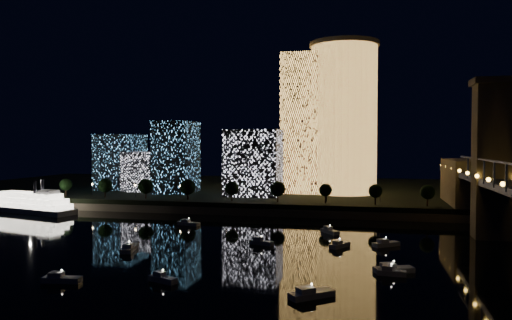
# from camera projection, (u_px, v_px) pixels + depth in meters

# --- Properties ---
(ground) EXTENTS (520.00, 520.00, 0.00)m
(ground) POSITION_uv_depth(u_px,v_px,m) (254.00, 265.00, 121.88)
(ground) COLOR black
(ground) RESTS_ON ground
(far_bank) EXTENTS (420.00, 160.00, 5.00)m
(far_bank) POSITION_uv_depth(u_px,v_px,m) (318.00, 192.00, 277.77)
(far_bank) COLOR black
(far_bank) RESTS_ON ground
(seawall) EXTENTS (420.00, 6.00, 3.00)m
(seawall) POSITION_uv_depth(u_px,v_px,m) (299.00, 213.00, 201.77)
(seawall) COLOR #6B5E4C
(seawall) RESTS_ON ground
(tower_cylindrical) EXTENTS (34.00, 34.00, 74.04)m
(tower_cylindrical) POSITION_uv_depth(u_px,v_px,m) (344.00, 118.00, 245.60)
(tower_cylindrical) COLOR #FFB451
(tower_cylindrical) RESTS_ON far_bank
(tower_rectangular) EXTENTS (21.65, 21.65, 68.88)m
(tower_rectangular) POSITION_uv_depth(u_px,v_px,m) (305.00, 124.00, 249.90)
(tower_rectangular) COLOR #FFB451
(tower_rectangular) RESTS_ON far_bank
(midrise_blocks) EXTENTS (101.33, 39.37, 35.69)m
(midrise_blocks) POSITION_uv_depth(u_px,v_px,m) (179.00, 162.00, 252.57)
(midrise_blocks) COLOR white
(midrise_blocks) RESTS_ON far_bank
(riverboat) EXTENTS (50.02, 21.90, 14.81)m
(riverboat) POSITION_uv_depth(u_px,v_px,m) (26.00, 203.00, 214.66)
(riverboat) COLOR silver
(riverboat) RESTS_ON ground
(motorboats) EXTENTS (79.06, 80.74, 2.78)m
(motorboats) POSITION_uv_depth(u_px,v_px,m) (264.00, 253.00, 131.96)
(motorboats) COLOR silver
(motorboats) RESTS_ON ground
(esplanade_trees) EXTENTS (165.73, 6.84, 8.92)m
(esplanade_trees) POSITION_uv_depth(u_px,v_px,m) (218.00, 188.00, 215.28)
(esplanade_trees) COLOR black
(esplanade_trees) RESTS_ON far_bank
(street_lamps) EXTENTS (132.70, 0.70, 5.65)m
(street_lamps) POSITION_uv_depth(u_px,v_px,m) (227.00, 190.00, 220.69)
(street_lamps) COLOR black
(street_lamps) RESTS_ON far_bank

